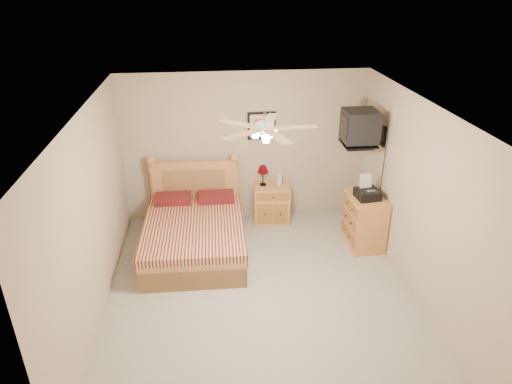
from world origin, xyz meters
TOP-DOWN VIEW (x-y plane):
  - floor at (0.00, 0.00)m, footprint 4.50×4.50m
  - ceiling at (0.00, 0.00)m, footprint 4.00×4.50m
  - wall_back at (0.00, 2.25)m, footprint 4.00×0.04m
  - wall_front at (0.00, -2.25)m, footprint 4.00×0.04m
  - wall_left at (-2.00, 0.00)m, footprint 0.04×4.50m
  - wall_right at (2.00, 0.00)m, footprint 0.04×4.50m
  - bed at (-0.88, 1.12)m, footprint 1.49×1.93m
  - nightstand at (0.42, 2.00)m, footprint 0.63×0.49m
  - table_lamp at (0.28, 2.05)m, footprint 0.22×0.22m
  - lotion_bottle at (0.55, 2.00)m, footprint 0.12×0.12m
  - framed_picture at (0.27, 2.23)m, footprint 0.46×0.04m
  - dresser at (1.73, 1.07)m, footprint 0.50×0.71m
  - fax_machine at (1.71, 1.02)m, footprint 0.37×0.39m
  - magazine_lower at (1.72, 1.34)m, footprint 0.23×0.29m
  - magazine_upper at (1.74, 1.34)m, footprint 0.24×0.28m
  - wall_tv at (1.75, 1.34)m, footprint 0.56×0.46m
  - ceiling_fan at (0.00, -0.20)m, footprint 1.14×1.14m

SIDE VIEW (x-z plane):
  - floor at x=0.00m, z-range 0.00..0.00m
  - nightstand at x=0.42m, z-range 0.00..0.65m
  - dresser at x=1.73m, z-range 0.00..0.83m
  - bed at x=-0.88m, z-range 0.00..1.23m
  - lotion_bottle at x=0.55m, z-range 0.65..0.91m
  - table_lamp at x=0.28m, z-range 0.65..0.99m
  - magazine_lower at x=1.72m, z-range 0.83..0.85m
  - magazine_upper at x=1.74m, z-range 0.85..0.87m
  - fax_machine at x=1.71m, z-range 0.83..1.18m
  - wall_back at x=0.00m, z-range 0.00..2.50m
  - wall_front at x=0.00m, z-range 0.00..2.50m
  - wall_left at x=-2.00m, z-range 0.00..2.50m
  - wall_right at x=2.00m, z-range 0.00..2.50m
  - framed_picture at x=0.27m, z-range 1.39..1.85m
  - wall_tv at x=1.75m, z-range 1.52..2.10m
  - ceiling_fan at x=0.00m, z-range 2.22..2.50m
  - ceiling at x=0.00m, z-range 2.48..2.52m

